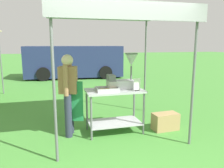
# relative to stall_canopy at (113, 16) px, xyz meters

# --- Properties ---
(ground_plane) EXTENTS (70.00, 70.00, 0.00)m
(ground_plane) POSITION_rel_stall_canopy_xyz_m (-0.17, 4.61, -2.33)
(ground_plane) COLOR #478E38
(stall_canopy) EXTENTS (2.55, 2.29, 2.43)m
(stall_canopy) POSITION_rel_stall_canopy_xyz_m (0.00, 0.00, 0.00)
(stall_canopy) COLOR slate
(stall_canopy) RESTS_ON ground
(donut_cart) EXTENTS (1.16, 0.65, 0.89)m
(donut_cart) POSITION_rel_stall_canopy_xyz_m (0.00, -0.10, -1.70)
(donut_cart) COLOR #B7B7BC
(donut_cart) RESTS_ON ground
(donut_tray) EXTENTS (0.43, 0.32, 0.07)m
(donut_tray) POSITION_rel_stall_canopy_xyz_m (-0.16, -0.17, -1.42)
(donut_tray) COLOR #B7B7BC
(donut_tray) RESTS_ON donut_cart
(donut_fryer) EXTENTS (0.63, 0.28, 0.73)m
(donut_fryer) POSITION_rel_stall_canopy_xyz_m (0.21, -0.04, -1.18)
(donut_fryer) COLOR #B7B7BC
(donut_fryer) RESTS_ON donut_cart
(menu_sign) EXTENTS (0.13, 0.05, 0.25)m
(menu_sign) POSITION_rel_stall_canopy_xyz_m (0.40, -0.30, -1.34)
(menu_sign) COLOR black
(menu_sign) RESTS_ON donut_cart
(vendor) EXTENTS (0.47, 0.54, 1.61)m
(vendor) POSITION_rel_stall_canopy_xyz_m (-0.90, -0.02, -1.43)
(vendor) COLOR #2D3347
(vendor) RESTS_ON ground
(supply_crate) EXTENTS (0.55, 0.32, 0.36)m
(supply_crate) POSITION_rel_stall_canopy_xyz_m (1.08, -0.27, -2.15)
(supply_crate) COLOR tan
(supply_crate) RESTS_ON ground
(van_navy) EXTENTS (5.12, 2.32, 1.69)m
(van_navy) POSITION_rel_stall_canopy_xyz_m (-0.06, 7.76, -1.46)
(van_navy) COLOR navy
(van_navy) RESTS_ON ground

